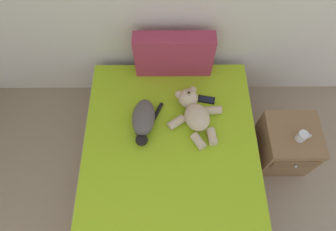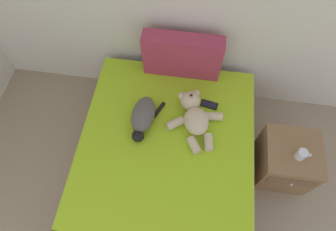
% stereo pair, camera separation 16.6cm
% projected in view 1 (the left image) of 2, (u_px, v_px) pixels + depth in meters
% --- Properties ---
extents(bed, '(1.49, 1.92, 0.53)m').
position_uv_depth(bed, '(170.00, 167.00, 2.50)').
color(bed, olive).
rests_on(bed, ground_plane).
extents(patterned_cushion, '(0.69, 0.14, 0.44)m').
position_uv_depth(patterned_cushion, '(174.00, 55.00, 2.48)').
color(patterned_cushion, '#A5334C').
rests_on(patterned_cushion, bed).
extents(cat, '(0.27, 0.41, 0.15)m').
position_uv_depth(cat, '(143.00, 120.00, 2.34)').
color(cat, '#59514C').
rests_on(cat, bed).
extents(teddy_bear, '(0.47, 0.57, 0.18)m').
position_uv_depth(teddy_bear, '(194.00, 112.00, 2.37)').
color(teddy_bear, beige).
rests_on(teddy_bear, bed).
extents(cell_phone, '(0.16, 0.10, 0.01)m').
position_uv_depth(cell_phone, '(206.00, 100.00, 2.51)').
color(cell_phone, black).
rests_on(cell_phone, bed).
extents(nightstand, '(0.46, 0.48, 0.51)m').
position_uv_depth(nightstand, '(285.00, 145.00, 2.61)').
color(nightstand, olive).
rests_on(nightstand, ground_plane).
extents(mug, '(0.12, 0.08, 0.09)m').
position_uv_depth(mug, '(302.00, 136.00, 2.32)').
color(mug, silver).
rests_on(mug, nightstand).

